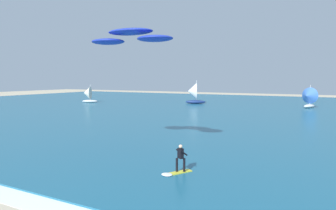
% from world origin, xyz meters
% --- Properties ---
extents(ocean, '(160.00, 90.00, 0.10)m').
position_xyz_m(ocean, '(0.00, 49.95, 0.05)').
color(ocean, '#1E607F').
rests_on(ocean, ground).
extents(shoreline_foam, '(97.43, 2.30, 0.01)m').
position_xyz_m(shoreline_foam, '(-2.46, 4.69, 0.01)').
color(shoreline_foam, white).
rests_on(shoreline_foam, ground).
extents(kitesurfer, '(1.47, 1.97, 1.67)m').
position_xyz_m(kitesurfer, '(2.61, 10.95, 0.70)').
color(kitesurfer, yellow).
rests_on(kitesurfer, ocean).
extents(kite, '(6.77, 2.29, 1.02)m').
position_xyz_m(kite, '(-2.67, 13.85, 8.65)').
color(kite, '#1E33B2').
extents(sailboat_far_left, '(3.69, 3.28, 4.12)m').
position_xyz_m(sailboat_far_left, '(-38.13, 47.50, 1.99)').
color(sailboat_far_left, silver).
rests_on(sailboat_far_left, ocean).
extents(sailboat_leading, '(3.42, 3.84, 4.31)m').
position_xyz_m(sailboat_leading, '(7.13, 57.33, 2.07)').
color(sailboat_leading, white).
rests_on(sailboat_leading, ocean).
extents(sailboat_mid_right, '(4.55, 4.08, 5.12)m').
position_xyz_m(sailboat_mid_right, '(-15.73, 56.02, 2.45)').
color(sailboat_mid_right, navy).
rests_on(sailboat_mid_right, ocean).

